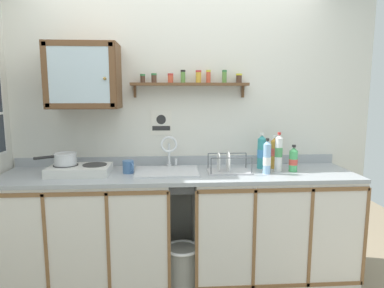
# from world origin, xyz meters

# --- Properties ---
(back_wall) EXTENTS (3.47, 0.07, 2.59)m
(back_wall) POSITION_xyz_m (0.00, 0.71, 1.31)
(back_wall) COLOR silver
(back_wall) RESTS_ON ground
(lower_cabinet_run) EXTENTS (1.35, 0.63, 0.93)m
(lower_cabinet_run) POSITION_xyz_m (-0.75, 0.38, 0.47)
(lower_cabinet_run) COLOR black
(lower_cabinet_run) RESTS_ON ground
(lower_cabinet_run_right) EXTENTS (1.32, 0.63, 0.93)m
(lower_cabinet_run_right) POSITION_xyz_m (0.77, 0.38, 0.47)
(lower_cabinet_run_right) COLOR black
(lower_cabinet_run_right) RESTS_ON ground
(countertop) EXTENTS (2.83, 0.65, 0.03)m
(countertop) POSITION_xyz_m (0.00, 0.38, 0.95)
(countertop) COLOR #9EA3A8
(countertop) RESTS_ON lower_cabinet_run
(backsplash) EXTENTS (2.83, 0.02, 0.08)m
(backsplash) POSITION_xyz_m (0.00, 0.68, 1.00)
(backsplash) COLOR #9EA3A8
(backsplash) RESTS_ON countertop
(sink) EXTENTS (0.51, 0.43, 0.42)m
(sink) POSITION_xyz_m (-0.10, 0.42, 0.93)
(sink) COLOR silver
(sink) RESTS_ON countertop
(hot_plate_stove) EXTENTS (0.47, 0.30, 0.07)m
(hot_plate_stove) POSITION_xyz_m (-0.79, 0.38, 1.00)
(hot_plate_stove) COLOR silver
(hot_plate_stove) RESTS_ON countertop
(saucepan) EXTENTS (0.29, 0.22, 0.09)m
(saucepan) POSITION_xyz_m (-0.91, 0.40, 1.09)
(saucepan) COLOR silver
(saucepan) RESTS_ON hot_plate_stove
(bottle_detergent_teal_0) EXTENTS (0.07, 0.07, 0.31)m
(bottle_detergent_teal_0) POSITION_xyz_m (0.70, 0.49, 1.10)
(bottle_detergent_teal_0) COLOR teal
(bottle_detergent_teal_0) RESTS_ON countertop
(bottle_water_blue_1) EXTENTS (0.06, 0.06, 0.29)m
(bottle_water_blue_1) POSITION_xyz_m (0.70, 0.30, 1.09)
(bottle_water_blue_1) COLOR #8CB7E0
(bottle_water_blue_1) RESTS_ON countertop
(bottle_opaque_white_2) EXTENTS (0.06, 0.06, 0.32)m
(bottle_opaque_white_2) POSITION_xyz_m (0.81, 0.38, 1.12)
(bottle_opaque_white_2) COLOR white
(bottle_opaque_white_2) RESTS_ON countertop
(bottle_soda_green_3) EXTENTS (0.07, 0.07, 0.22)m
(bottle_soda_green_3) POSITION_xyz_m (0.93, 0.36, 1.06)
(bottle_soda_green_3) COLOR #4CB266
(bottle_soda_green_3) RESTS_ON countertop
(bottle_juice_amber_4) EXTENTS (0.06, 0.06, 0.28)m
(bottle_juice_amber_4) POSITION_xyz_m (0.81, 0.49, 1.10)
(bottle_juice_amber_4) COLOR gold
(bottle_juice_amber_4) RESTS_ON countertop
(dish_rack) EXTENTS (0.35, 0.22, 0.17)m
(dish_rack) POSITION_xyz_m (0.39, 0.37, 1.00)
(dish_rack) COLOR #B2B2B7
(dish_rack) RESTS_ON countertop
(mug) EXTENTS (0.10, 0.12, 0.10)m
(mug) POSITION_xyz_m (-0.41, 0.39, 1.01)
(mug) COLOR #3F6699
(mug) RESTS_ON countertop
(wall_cabinet) EXTENTS (0.56, 0.34, 0.52)m
(wall_cabinet) POSITION_xyz_m (-0.76, 0.53, 1.74)
(wall_cabinet) COLOR brown
(spice_shelf) EXTENTS (1.00, 0.14, 0.23)m
(spice_shelf) POSITION_xyz_m (0.11, 0.62, 1.69)
(spice_shelf) COLOR brown
(warning_sign) EXTENTS (0.18, 0.01, 0.22)m
(warning_sign) POSITION_xyz_m (-0.15, 0.69, 1.34)
(warning_sign) COLOR silver
(trash_bin) EXTENTS (0.28, 0.28, 0.40)m
(trash_bin) POSITION_xyz_m (0.02, 0.23, 0.21)
(trash_bin) COLOR gray
(trash_bin) RESTS_ON ground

